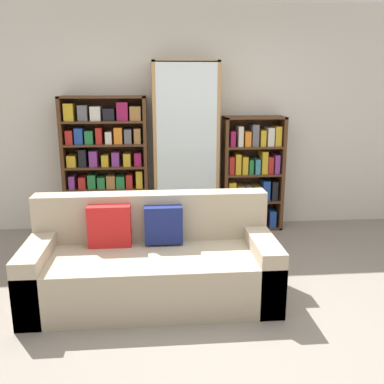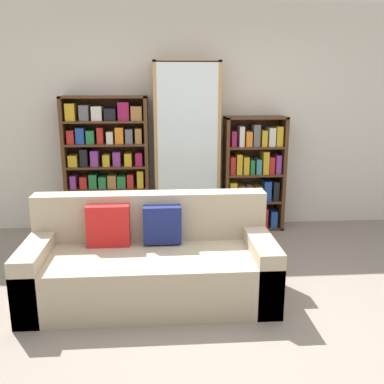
# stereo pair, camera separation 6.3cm
# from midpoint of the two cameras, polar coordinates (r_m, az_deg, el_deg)

# --- Properties ---
(ground_plane) EXTENTS (16.00, 16.00, 0.00)m
(ground_plane) POSITION_cam_midpoint_polar(r_m,az_deg,el_deg) (3.46, 3.98, -16.60)
(ground_plane) COLOR gray
(wall_back) EXTENTS (7.01, 0.06, 2.70)m
(wall_back) POSITION_cam_midpoint_polar(r_m,az_deg,el_deg) (5.31, 0.69, 9.75)
(wall_back) COLOR beige
(wall_back) RESTS_ON ground
(couch) EXTENTS (2.03, 0.87, 0.84)m
(couch) POSITION_cam_midpoint_polar(r_m,az_deg,el_deg) (3.68, -5.05, -9.50)
(couch) COLOR tan
(couch) RESTS_ON ground
(bookshelf_left) EXTENTS (0.99, 0.32, 1.63)m
(bookshelf_left) POSITION_cam_midpoint_polar(r_m,az_deg,el_deg) (5.20, -10.85, 3.19)
(bookshelf_left) COLOR #4C2D19
(bookshelf_left) RESTS_ON ground
(display_cabinet) EXTENTS (0.77, 0.36, 2.02)m
(display_cabinet) POSITION_cam_midpoint_polar(r_m,az_deg,el_deg) (5.12, -0.35, 5.66)
(display_cabinet) COLOR #AD7F4C
(display_cabinet) RESTS_ON ground
(bookshelf_right) EXTENTS (0.73, 0.32, 1.39)m
(bookshelf_right) POSITION_cam_midpoint_polar(r_m,az_deg,el_deg) (5.32, 8.53, 2.09)
(bookshelf_right) COLOR #4C2D19
(bookshelf_right) RESTS_ON ground
(wine_bottle) EXTENTS (0.08, 0.08, 0.34)m
(wine_bottle) POSITION_cam_midpoint_polar(r_m,az_deg,el_deg) (4.88, 6.26, -5.38)
(wine_bottle) COLOR black
(wine_bottle) RESTS_ON ground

